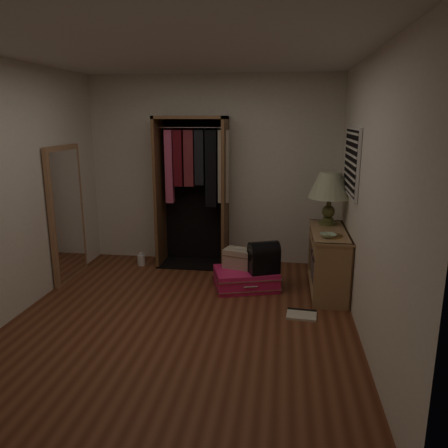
{
  "coord_description": "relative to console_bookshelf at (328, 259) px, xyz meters",
  "views": [
    {
      "loc": [
        0.99,
        -4.03,
        2.03
      ],
      "look_at": [
        0.3,
        0.95,
        0.8
      ],
      "focal_mm": 35.0,
      "sensor_mm": 36.0,
      "label": 1
    }
  ],
  "objects": [
    {
      "name": "ground",
      "position": [
        -1.53,
        -1.05,
        -0.39
      ],
      "size": [
        4.0,
        4.0,
        0.0
      ],
      "primitive_type": "plane",
      "color": "#5E2E1B",
      "rests_on": "ground"
    },
    {
      "name": "room_walls",
      "position": [
        -1.46,
        -1.0,
        1.11
      ],
      "size": [
        3.52,
        4.02,
        2.6
      ],
      "color": "silver",
      "rests_on": "ground"
    },
    {
      "name": "console_bookshelf",
      "position": [
        0.0,
        0.0,
        0.0
      ],
      "size": [
        0.42,
        1.12,
        0.75
      ],
      "color": "#987049",
      "rests_on": "ground"
    },
    {
      "name": "open_wardrobe",
      "position": [
        -1.75,
        0.72,
        0.83
      ],
      "size": [
        0.98,
        0.5,
        2.05
      ],
      "color": "brown",
      "rests_on": "ground"
    },
    {
      "name": "floor_mirror",
      "position": [
        -3.24,
        -0.05,
        0.46
      ],
      "size": [
        0.06,
        0.8,
        1.7
      ],
      "color": "#A0714E",
      "rests_on": "ground"
    },
    {
      "name": "pink_suitcase",
      "position": [
        -0.97,
        -0.07,
        -0.28
      ],
      "size": [
        0.88,
        0.74,
        0.23
      ],
      "rotation": [
        0.0,
        0.0,
        0.29
      ],
      "color": "#E41B60",
      "rests_on": "ground"
    },
    {
      "name": "train_case",
      "position": [
        -1.07,
        0.01,
        -0.04
      ],
      "size": [
        0.4,
        0.33,
        0.25
      ],
      "rotation": [
        0.0,
        0.0,
        -0.3
      ],
      "color": "tan",
      "rests_on": "pink_suitcase"
    },
    {
      "name": "black_bag",
      "position": [
        -0.75,
        -0.13,
        0.03
      ],
      "size": [
        0.41,
        0.34,
        0.38
      ],
      "rotation": [
        0.0,
        0.0,
        0.38
      ],
      "color": "black",
      "rests_on": "pink_suitcase"
    },
    {
      "name": "table_lamp",
      "position": [
        0.01,
        0.27,
        0.83
      ],
      "size": [
        0.68,
        0.68,
        0.64
      ],
      "rotation": [
        0.0,
        0.0,
        0.42
      ],
      "color": "#4F5629",
      "rests_on": "console_bookshelf"
    },
    {
      "name": "brass_tray",
      "position": [
        0.01,
        -0.3,
        0.36
      ],
      "size": [
        0.26,
        0.26,
        0.01
      ],
      "rotation": [
        0.0,
        0.0,
        0.2
      ],
      "color": "#B48B45",
      "rests_on": "console_bookshelf"
    },
    {
      "name": "ceramic_bowl",
      "position": [
        -0.04,
        -0.35,
        0.38
      ],
      "size": [
        0.21,
        0.21,
        0.04
      ],
      "primitive_type": "imported",
      "rotation": [
        0.0,
        0.0,
        0.27
      ],
      "color": "#A3C0A0",
      "rests_on": "console_bookshelf"
    },
    {
      "name": "white_jug",
      "position": [
        -2.5,
        0.55,
        -0.31
      ],
      "size": [
        0.13,
        0.13,
        0.19
      ],
      "rotation": [
        0.0,
        0.0,
        0.23
      ],
      "color": "silver",
      "rests_on": "ground"
    },
    {
      "name": "floor_book",
      "position": [
        -0.31,
        -0.76,
        -0.38
      ],
      "size": [
        0.33,
        0.27,
        0.03
      ],
      "rotation": [
        0.0,
        0.0,
        -0.09
      ],
      "color": "beige",
      "rests_on": "ground"
    }
  ]
}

